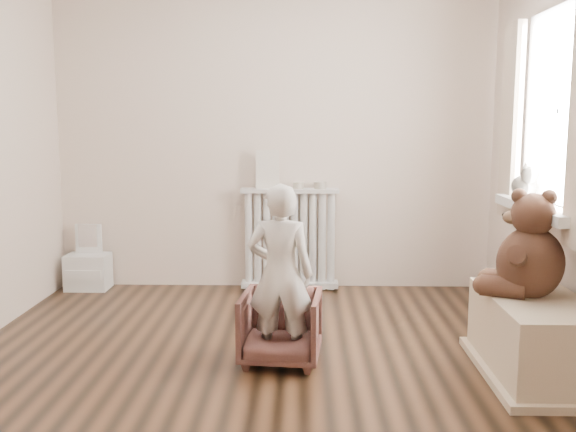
{
  "coord_description": "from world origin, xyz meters",
  "views": [
    {
      "loc": [
        0.25,
        -3.54,
        1.39
      ],
      "look_at": [
        0.15,
        0.45,
        0.8
      ],
      "focal_mm": 40.0,
      "sensor_mm": 36.0,
      "label": 1
    }
  ],
  "objects_px": {
    "toy_vanity": "(88,257)",
    "toy_bench": "(535,340)",
    "child": "(280,274)",
    "plush_cat": "(525,183)",
    "radiator": "(290,243)",
    "armchair": "(281,327)",
    "teddy_bear": "(531,254)"
  },
  "relations": [
    {
      "from": "toy_vanity",
      "to": "toy_bench",
      "type": "bearing_deg",
      "value": -30.06
    },
    {
      "from": "child",
      "to": "plush_cat",
      "type": "relative_size",
      "value": 3.97
    },
    {
      "from": "radiator",
      "to": "armchair",
      "type": "xyz_separation_m",
      "value": [
        -0.02,
        -1.64,
        -0.18
      ]
    },
    {
      "from": "teddy_bear",
      "to": "plush_cat",
      "type": "height_order",
      "value": "plush_cat"
    },
    {
      "from": "child",
      "to": "toy_bench",
      "type": "distance_m",
      "value": 1.45
    },
    {
      "from": "radiator",
      "to": "child",
      "type": "distance_m",
      "value": 1.7
    },
    {
      "from": "child",
      "to": "plush_cat",
      "type": "bearing_deg",
      "value": -153.41
    },
    {
      "from": "armchair",
      "to": "child",
      "type": "bearing_deg",
      "value": -84.3
    },
    {
      "from": "armchair",
      "to": "child",
      "type": "xyz_separation_m",
      "value": [
        0.0,
        -0.05,
        0.33
      ]
    },
    {
      "from": "toy_bench",
      "to": "plush_cat",
      "type": "bearing_deg",
      "value": 78.71
    },
    {
      "from": "radiator",
      "to": "child",
      "type": "height_order",
      "value": "child"
    },
    {
      "from": "radiator",
      "to": "child",
      "type": "xyz_separation_m",
      "value": [
        -0.02,
        -1.69,
        0.15
      ]
    },
    {
      "from": "toy_vanity",
      "to": "toy_bench",
      "type": "xyz_separation_m",
      "value": [
        3.07,
        -1.78,
        -0.08
      ]
    },
    {
      "from": "toy_vanity",
      "to": "plush_cat",
      "type": "relative_size",
      "value": 2.09
    },
    {
      "from": "armchair",
      "to": "plush_cat",
      "type": "bearing_deg",
      "value": 24.95
    },
    {
      "from": "child",
      "to": "radiator",
      "type": "bearing_deg",
      "value": -84.9
    },
    {
      "from": "teddy_bear",
      "to": "toy_vanity",
      "type": "bearing_deg",
      "value": 173.94
    },
    {
      "from": "toy_vanity",
      "to": "plush_cat",
      "type": "distance_m",
      "value": 3.46
    },
    {
      "from": "child",
      "to": "teddy_bear",
      "type": "relative_size",
      "value": 1.78
    },
    {
      "from": "child",
      "to": "teddy_bear",
      "type": "xyz_separation_m",
      "value": [
        1.37,
        -0.06,
        0.13
      ]
    },
    {
      "from": "toy_vanity",
      "to": "toy_bench",
      "type": "height_order",
      "value": "toy_vanity"
    },
    {
      "from": "armchair",
      "to": "toy_bench",
      "type": "bearing_deg",
      "value": -0.93
    },
    {
      "from": "plush_cat",
      "to": "child",
      "type": "bearing_deg",
      "value": -160.5
    },
    {
      "from": "radiator",
      "to": "teddy_bear",
      "type": "bearing_deg",
      "value": -52.25
    },
    {
      "from": "toy_vanity",
      "to": "plush_cat",
      "type": "xyz_separation_m",
      "value": [
        3.21,
        -1.08,
        0.72
      ]
    },
    {
      "from": "toy_vanity",
      "to": "teddy_bear",
      "type": "relative_size",
      "value": 0.93
    },
    {
      "from": "toy_bench",
      "to": "child",
      "type": "bearing_deg",
      "value": 175.39
    },
    {
      "from": "child",
      "to": "toy_bench",
      "type": "height_order",
      "value": "child"
    },
    {
      "from": "armchair",
      "to": "toy_vanity",
      "type": "bearing_deg",
      "value": 141.65
    },
    {
      "from": "radiator",
      "to": "armchair",
      "type": "height_order",
      "value": "radiator"
    },
    {
      "from": "toy_bench",
      "to": "radiator",
      "type": "bearing_deg",
      "value": 127.46
    },
    {
      "from": "radiator",
      "to": "child",
      "type": "bearing_deg",
      "value": -90.6
    }
  ]
}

